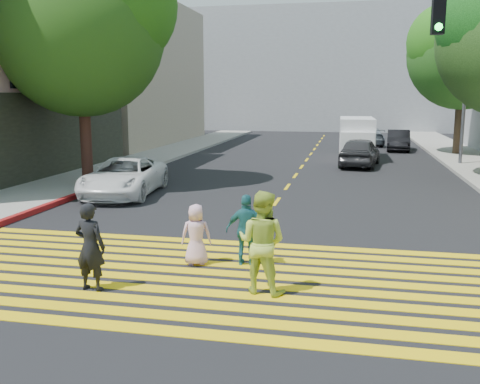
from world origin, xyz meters
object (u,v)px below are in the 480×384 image
(silver_car, at_px, (368,136))
(dark_car_parked, at_px, (398,140))
(pedestrian_child, at_px, (196,235))
(pedestrian_woman, at_px, (262,242))
(pedestrian_man, at_px, (90,247))
(white_sedan, at_px, (124,177))
(white_van, at_px, (356,140))
(tree_right_far, at_px, (465,48))
(pedestrian_extra, at_px, (247,230))
(dark_car_near, at_px, (360,152))
(tree_left, at_px, (83,23))

(silver_car, xyz_separation_m, dark_car_parked, (1.78, -3.31, 0.02))
(pedestrian_child, distance_m, dark_car_parked, 26.01)
(dark_car_parked, bearing_deg, pedestrian_child, -99.76)
(pedestrian_woman, xyz_separation_m, pedestrian_child, (-1.60, 1.30, -0.29))
(pedestrian_man, bearing_deg, white_sedan, -63.12)
(silver_car, distance_m, white_van, 8.80)
(tree_right_far, distance_m, dark_car_parked, 6.80)
(pedestrian_extra, relative_size, dark_car_near, 0.35)
(tree_right_far, distance_m, dark_car_near, 9.87)
(tree_left, bearing_deg, pedestrian_woman, -49.90)
(tree_right_far, distance_m, white_sedan, 21.73)
(tree_left, relative_size, white_sedan, 1.93)
(silver_car, relative_size, dark_car_parked, 1.10)
(pedestrian_extra, height_order, dark_car_parked, pedestrian_extra)
(silver_car, bearing_deg, pedestrian_man, 72.57)
(dark_car_near, bearing_deg, tree_left, 44.81)
(tree_right_far, height_order, pedestrian_man, tree_right_far)
(pedestrian_man, distance_m, white_van, 22.21)
(pedestrian_woman, relative_size, white_van, 0.38)
(pedestrian_child, distance_m, silver_car, 28.92)
(tree_right_far, distance_m, pedestrian_extra, 24.65)
(pedestrian_man, distance_m, dark_car_near, 19.31)
(pedestrian_man, relative_size, white_van, 0.33)
(dark_car_near, relative_size, dark_car_parked, 1.08)
(tree_left, distance_m, white_van, 15.92)
(dark_car_near, distance_m, dark_car_parked, 8.82)
(tree_right_far, height_order, pedestrian_woman, tree_right_far)
(pedestrian_woman, height_order, white_sedan, pedestrian_woman)
(white_sedan, distance_m, white_van, 15.12)
(tree_left, bearing_deg, dark_car_parked, 51.45)
(white_van, bearing_deg, pedestrian_child, -101.06)
(pedestrian_woman, height_order, pedestrian_extra, pedestrian_woman)
(pedestrian_child, relative_size, white_sedan, 0.27)
(dark_car_parked, bearing_deg, tree_right_far, -34.24)
(pedestrian_woman, xyz_separation_m, pedestrian_extra, (-0.56, 1.49, -0.18))
(pedestrian_woman, distance_m, dark_car_near, 18.25)
(tree_left, distance_m, dark_car_near, 14.27)
(pedestrian_woman, height_order, silver_car, pedestrian_woman)
(pedestrian_extra, bearing_deg, pedestrian_man, 33.16)
(pedestrian_woman, xyz_separation_m, silver_car, (2.67, 29.90, -0.30))
(silver_car, bearing_deg, dark_car_parked, 111.46)
(pedestrian_man, height_order, dark_car_near, pedestrian_man)
(pedestrian_extra, distance_m, white_sedan, 9.02)
(pedestrian_man, relative_size, pedestrian_child, 1.26)
(pedestrian_extra, bearing_deg, dark_car_near, -104.22)
(pedestrian_child, bearing_deg, tree_right_far, -126.67)
(tree_right_far, relative_size, pedestrian_man, 5.58)
(pedestrian_woman, relative_size, pedestrian_extra, 1.24)
(tree_right_far, relative_size, pedestrian_child, 7.03)
(tree_left, xyz_separation_m, white_van, (10.36, 10.95, -5.12))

